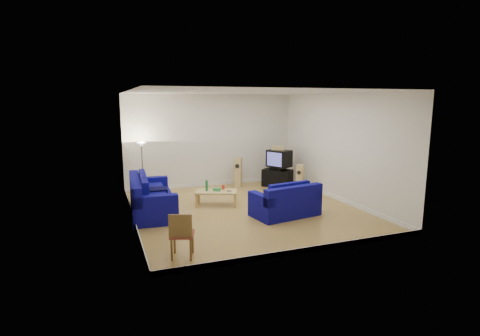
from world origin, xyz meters
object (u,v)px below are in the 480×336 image
object	(u,v)px
sofa_three_seat	(149,200)
tv_stand	(277,178)
television	(279,158)
sofa_loveseat	(286,204)
coffee_table	(216,193)

from	to	relation	value
sofa_three_seat	tv_stand	size ratio (longest dim) A/B	2.60
television	tv_stand	bearing A→B (deg)	176.40
tv_stand	television	world-z (taller)	television
sofa_loveseat	tv_stand	bearing A→B (deg)	58.42
sofa_loveseat	tv_stand	distance (m)	3.43
sofa_three_seat	tv_stand	bearing A→B (deg)	112.98
sofa_three_seat	coffee_table	world-z (taller)	sofa_three_seat
sofa_loveseat	coffee_table	xyz separation A→B (m)	(-1.42, 1.60, 0.05)
sofa_three_seat	coffee_table	size ratio (longest dim) A/B	1.96
television	sofa_three_seat	bearing A→B (deg)	-98.61
sofa_three_seat	sofa_loveseat	size ratio (longest dim) A/B	1.40
coffee_table	tv_stand	size ratio (longest dim) A/B	1.33
sofa_loveseat	coffee_table	distance (m)	2.14
sofa_three_seat	television	size ratio (longest dim) A/B	2.78
sofa_three_seat	tv_stand	world-z (taller)	sofa_three_seat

